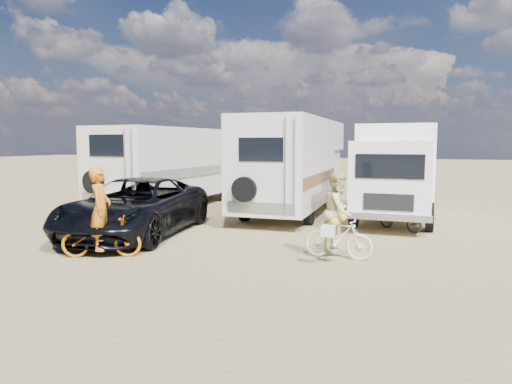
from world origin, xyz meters
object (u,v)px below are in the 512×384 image
(rv_main, at_px, (295,166))
(rider_man, at_px, (101,216))
(dark_suv, at_px, (136,207))
(cooler, at_px, (164,227))
(crate, at_px, (333,227))
(bike_parked, at_px, (400,217))
(rv_left, at_px, (175,168))
(box_truck, at_px, (396,173))
(rider_woman, at_px, (338,219))
(bike_woman, at_px, (338,238))
(bike_man, at_px, (101,237))

(rv_main, height_order, rider_man, rv_main)
(dark_suv, bearing_deg, cooler, 23.08)
(crate, bearing_deg, bike_parked, 29.42)
(rv_left, bearing_deg, cooler, -60.68)
(bike_parked, bearing_deg, rv_main, 93.98)
(box_truck, bearing_deg, crate, -116.97)
(dark_suv, relative_size, rider_woman, 3.19)
(bike_woman, height_order, rider_woman, rider_woman)
(bike_woman, distance_m, bike_parked, 4.28)
(box_truck, distance_m, cooler, 8.13)
(rider_woman, xyz_separation_m, bike_parked, (1.16, 4.11, -0.51))
(rv_main, relative_size, rv_left, 1.04)
(rider_woman, bearing_deg, bike_man, 113.58)
(crate, bearing_deg, bike_man, -133.17)
(rv_main, height_order, bike_woman, rv_main)
(rv_left, relative_size, rider_man, 4.32)
(rv_left, height_order, rider_woman, rv_left)
(box_truck, height_order, rider_man, box_truck)
(rv_left, height_order, box_truck, box_truck)
(bike_parked, bearing_deg, rv_left, 111.73)
(bike_parked, bearing_deg, bike_man, 169.27)
(rider_man, bearing_deg, rv_main, -39.47)
(bike_man, bearing_deg, box_truck, -61.69)
(rv_left, height_order, rider_man, rv_left)
(box_truck, bearing_deg, rider_man, -127.78)
(rv_left, distance_m, rider_woman, 10.44)
(bike_woman, height_order, cooler, bike_woman)
(rv_main, bearing_deg, rider_man, -107.54)
(crate, bearing_deg, rv_main, 121.24)
(rv_left, bearing_deg, bike_man, -68.60)
(rv_left, bearing_deg, bike_parked, -12.24)
(box_truck, bearing_deg, rv_main, 171.47)
(rider_woman, distance_m, crate, 3.23)
(rider_man, bearing_deg, bike_man, -0.00)
(rv_left, distance_m, dark_suv, 6.24)
(box_truck, bearing_deg, cooler, -141.30)
(dark_suv, bearing_deg, bike_parked, 16.89)
(rv_main, xyz_separation_m, bike_parked, (4.08, -2.61, -1.36))
(dark_suv, relative_size, cooler, 11.14)
(cooler, bearing_deg, bike_woman, -27.44)
(rider_man, xyz_separation_m, crate, (4.55, 4.85, -0.80))
(rv_main, relative_size, rider_woman, 4.71)
(rv_main, distance_m, rider_woman, 7.38)
(bike_man, relative_size, rider_man, 0.95)
(rider_man, height_order, bike_parked, rider_man)
(bike_woman, bearing_deg, crate, 17.50)
(bike_parked, bearing_deg, dark_suv, 151.81)
(bike_parked, bearing_deg, box_truck, 44.68)
(bike_man, relative_size, rider_woman, 0.99)
(bike_parked, distance_m, crate, 2.15)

